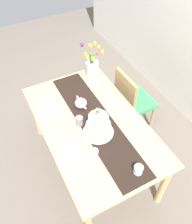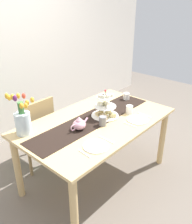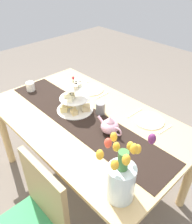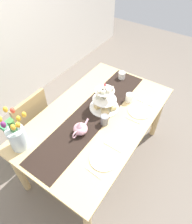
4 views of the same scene
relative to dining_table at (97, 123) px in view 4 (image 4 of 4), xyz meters
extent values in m
plane|color=#6B6056|center=(0.00, 0.00, -0.66)|extent=(8.00, 8.00, 0.00)
cube|color=tan|center=(0.00, 0.00, 0.09)|extent=(1.65, 0.98, 0.03)
cylinder|color=tan|center=(-0.75, -0.42, -0.30)|extent=(0.07, 0.07, 0.74)
cylinder|color=tan|center=(0.75, -0.42, -0.30)|extent=(0.07, 0.07, 0.74)
cylinder|color=tan|center=(-0.75, 0.42, -0.30)|extent=(0.07, 0.07, 0.74)
cylinder|color=tan|center=(0.75, 0.42, -0.30)|extent=(0.07, 0.07, 0.74)
cylinder|color=#9C8254|center=(-0.14, 0.97, -0.46)|extent=(0.04, 0.04, 0.41)
cylinder|color=#9C8254|center=(-0.50, 0.97, -0.46)|extent=(0.04, 0.04, 0.41)
cylinder|color=#9C8254|center=(-0.13, 0.61, -0.46)|extent=(0.04, 0.04, 0.41)
cylinder|color=#9C8254|center=(-0.49, 0.61, -0.46)|extent=(0.04, 0.04, 0.41)
cube|color=#389356|center=(-0.31, 0.79, -0.23)|extent=(0.42, 0.42, 0.05)
cube|color=#9C8254|center=(-0.31, 0.60, 0.02)|extent=(0.42, 0.04, 0.45)
cube|color=black|center=(0.00, 0.04, 0.10)|extent=(1.60, 0.34, 0.00)
cylinder|color=beige|center=(0.14, 0.00, 0.25)|extent=(0.01, 0.01, 0.28)
cylinder|color=white|center=(0.14, 0.00, 0.11)|extent=(0.30, 0.30, 0.01)
cylinder|color=white|center=(0.14, 0.00, 0.22)|extent=(0.24, 0.24, 0.01)
cylinder|color=white|center=(0.14, 0.00, 0.33)|extent=(0.19, 0.19, 0.01)
cube|color=#E1CF80|center=(0.21, 0.01, 0.14)|extent=(0.07, 0.07, 0.05)
cube|color=#DFCB82|center=(0.18, 0.09, 0.14)|extent=(0.07, 0.07, 0.05)
cube|color=#E0C482|center=(0.09, 0.05, 0.13)|extent=(0.06, 0.06, 0.04)
cube|color=#D4BC88|center=(0.06, -0.06, 0.14)|extent=(0.08, 0.08, 0.05)
cube|color=#D5C37F|center=(0.16, -0.09, 0.13)|extent=(0.08, 0.08, 0.04)
cube|color=beige|center=(0.18, 0.00, 0.24)|extent=(0.06, 0.05, 0.03)
cube|color=#F0E9B3|center=(0.18, 0.04, 0.24)|extent=(0.07, 0.06, 0.03)
cube|color=beige|center=(0.12, 0.05, 0.24)|extent=(0.06, 0.07, 0.03)
cube|color=beige|center=(0.09, 0.02, 0.35)|extent=(0.07, 0.06, 0.03)
cube|color=beige|center=(0.10, -0.01, 0.35)|extent=(0.06, 0.05, 0.03)
cube|color=beige|center=(0.13, -0.04, 0.35)|extent=(0.04, 0.06, 0.03)
cube|color=beige|center=(0.17, -0.04, 0.35)|extent=(0.06, 0.07, 0.03)
sphere|color=red|center=(0.14, 0.00, 0.40)|extent=(0.02, 0.02, 0.02)
ellipsoid|color=#E5A8BC|center=(-0.26, 0.00, 0.16)|extent=(0.13, 0.13, 0.10)
cone|color=#E5A8BC|center=(-0.26, 0.00, 0.22)|extent=(0.06, 0.06, 0.04)
cylinder|color=#E5A8BC|center=(-0.17, 0.00, 0.17)|extent=(0.07, 0.02, 0.06)
torus|color=#E5A8BC|center=(-0.34, 0.00, 0.16)|extent=(0.07, 0.01, 0.07)
cylinder|color=silver|center=(-0.66, 0.34, 0.21)|extent=(0.15, 0.15, 0.22)
cylinder|color=#3D7538|center=(-0.66, 0.34, 0.37)|extent=(0.05, 0.05, 0.12)
ellipsoid|color=yellow|center=(-0.60, 0.32, 0.41)|extent=(0.04, 0.04, 0.06)
ellipsoid|color=#EF4C38|center=(-0.60, 0.38, 0.46)|extent=(0.04, 0.04, 0.06)
ellipsoid|color=yellow|center=(-0.61, 0.45, 0.45)|extent=(0.04, 0.04, 0.06)
ellipsoid|color=#6B2860|center=(-0.75, 0.26, 0.52)|extent=(0.04, 0.04, 0.06)
ellipsoid|color=yellow|center=(-0.69, 0.27, 0.42)|extent=(0.04, 0.04, 0.06)
ellipsoid|color=yellow|center=(-0.65, 0.27, 0.41)|extent=(0.04, 0.04, 0.06)
ellipsoid|color=yellow|center=(-0.56, 0.30, 0.43)|extent=(0.04, 0.04, 0.06)
cylinder|color=white|center=(0.68, 0.10, 0.15)|extent=(0.08, 0.08, 0.08)
cylinder|color=white|center=(-0.37, -0.32, 0.11)|extent=(0.23, 0.23, 0.01)
cube|color=silver|center=(-0.52, -0.32, 0.11)|extent=(0.03, 0.15, 0.01)
cube|color=silver|center=(-0.23, -0.32, 0.11)|extent=(0.02, 0.17, 0.01)
cylinder|color=white|center=(0.30, -0.32, 0.11)|extent=(0.23, 0.23, 0.01)
cube|color=silver|center=(0.15, -0.32, 0.11)|extent=(0.02, 0.15, 0.01)
cube|color=silver|center=(0.44, -0.32, 0.11)|extent=(0.02, 0.17, 0.01)
cylinder|color=slate|center=(-0.04, -0.12, 0.15)|extent=(0.08, 0.08, 0.09)
cylinder|color=white|center=(0.37, -0.16, 0.15)|extent=(0.08, 0.08, 0.09)
camera|label=1|loc=(1.42, -0.69, 1.96)|focal=38.53mm
camera|label=2|loc=(-1.71, -1.51, 1.31)|focal=38.98mm
camera|label=3|loc=(-1.13, 0.96, 1.19)|focal=37.02mm
camera|label=4|loc=(-1.14, -0.77, 1.57)|focal=32.70mm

